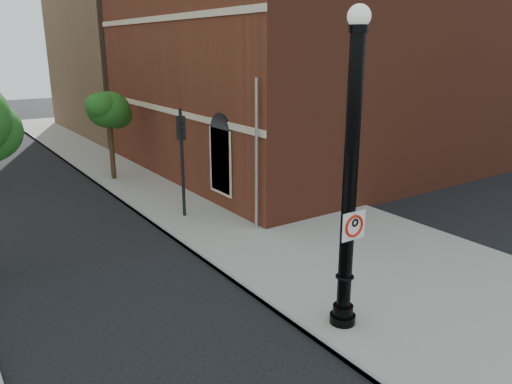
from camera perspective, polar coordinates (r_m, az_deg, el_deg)
ground at (r=10.82m, az=-2.36°, el=-19.61°), size 120.00×120.00×0.00m
sidewalk_right at (r=21.36m, az=-2.89°, el=-0.76°), size 8.00×60.00×0.12m
curb_edge at (r=19.71m, az=-12.75°, el=-2.62°), size 0.10×60.00×0.14m
brick_wall_building at (r=29.72m, az=9.97°, el=15.98°), size 22.30×16.30×12.50m
bg_building_tan_b at (r=42.74m, az=-5.68°, el=17.19°), size 22.00×14.00×14.00m
lamppost at (r=10.98m, az=10.62°, el=-0.04°), size 0.60×0.60×7.15m
no_parking_sign at (r=11.09m, az=11.11°, el=-3.79°), size 0.65×0.08×0.65m
traffic_signal_right at (r=18.57m, az=-8.49°, el=5.22°), size 0.26×0.34×4.17m
utility_pole at (r=17.05m, az=0.04°, el=3.93°), size 0.11×0.11×5.35m
street_tree_c at (r=24.83m, az=-16.46°, el=8.89°), size 2.39×2.16×4.31m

